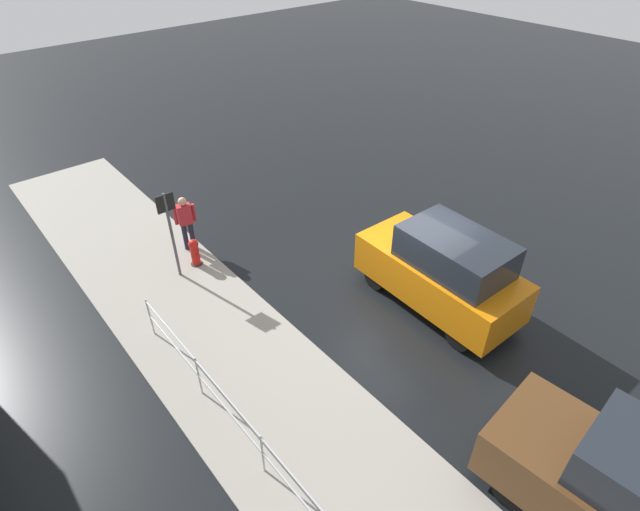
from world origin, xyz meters
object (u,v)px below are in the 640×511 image
(sign_post, at_px, (170,224))
(pedestrian, at_px, (186,220))
(moving_hatchback, at_px, (443,270))
(fire_hydrant, at_px, (195,253))

(sign_post, bearing_deg, pedestrian, -41.46)
(moving_hatchback, bearing_deg, fire_hydrant, 35.68)
(moving_hatchback, xyz_separation_m, fire_hydrant, (5.05, 3.63, -0.63))
(fire_hydrant, relative_size, pedestrian, 0.50)
(pedestrian, relative_size, sign_post, 0.68)
(moving_hatchback, relative_size, pedestrian, 2.44)
(moving_hatchback, distance_m, fire_hydrant, 6.25)
(sign_post, bearing_deg, moving_hatchback, -139.73)
(fire_hydrant, xyz_separation_m, pedestrian, (0.75, -0.23, 0.56))
(fire_hydrant, height_order, sign_post, sign_post)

